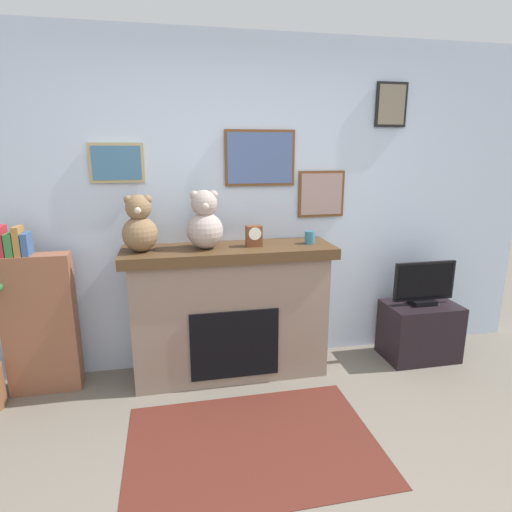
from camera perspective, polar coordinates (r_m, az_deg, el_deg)
name	(u,v)px	position (r m, az deg, el deg)	size (l,w,h in m)	color
back_wall	(236,207)	(3.45, -2.71, 6.62)	(5.20, 0.15, 2.60)	silver
fireplace	(230,311)	(3.35, -3.50, -7.34)	(1.59, 0.51, 1.04)	#856F5F
bookshelf	(39,320)	(3.47, -27.08, -7.71)	(0.49, 0.16, 1.25)	brown
tv_stand	(419,331)	(3.95, 21.08, -9.34)	(0.60, 0.40, 0.48)	black
television	(424,284)	(3.81, 21.65, -3.57)	(0.54, 0.14, 0.37)	black
area_rug	(253,444)	(2.83, -0.42, -23.95)	(1.51, 1.05, 0.01)	#4F2018
candle_jar	(310,237)	(3.32, 7.24, 2.50)	(0.08, 0.08, 0.10)	teal
mantel_clock	(254,236)	(3.20, -0.29, 2.71)	(0.12, 0.09, 0.16)	brown
teddy_bear_brown	(140,226)	(3.12, -15.37, 3.89)	(0.25, 0.25, 0.41)	olive
teddy_bear_tan	(205,222)	(3.13, -6.89, 4.49)	(0.27, 0.27, 0.43)	#AA978F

